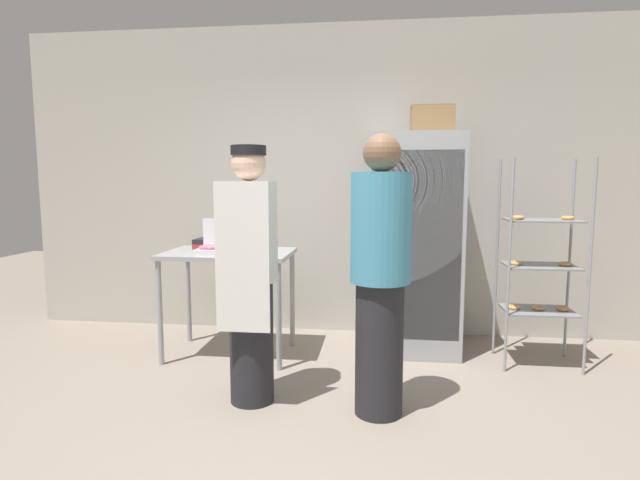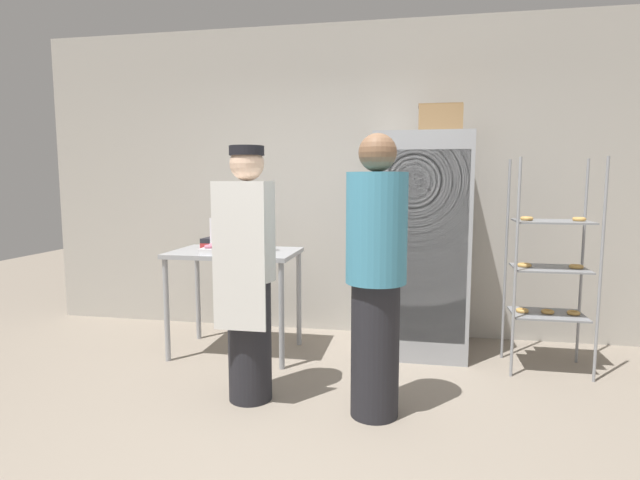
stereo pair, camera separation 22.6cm
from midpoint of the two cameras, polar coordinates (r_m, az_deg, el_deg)
name	(u,v)px [view 2 (the right image)]	position (r m, az deg, el deg)	size (l,w,h in m)	color
ground_plane	(312,438)	(3.10, 1.35, -21.69)	(14.00, 14.00, 0.00)	gray
back_wall	(356,181)	(4.88, 5.53, 6.68)	(6.40, 0.12, 2.95)	#B7B2A8
refrigerator	(420,244)	(4.39, 12.82, -0.49)	(0.78, 0.76, 1.87)	#9EA0A5
baking_rack	(550,268)	(4.29, 26.19, -2.93)	(0.60, 0.43, 1.65)	#93969B
prep_counter	(235,263)	(4.28, -8.19, -2.67)	(1.05, 0.68, 0.89)	#9EA0A5
donut_box	(219,248)	(4.12, -9.96, -0.87)	(0.25, 0.24, 0.28)	white
blender_pitcher	(262,236)	(4.19, -5.16, 0.41)	(0.14, 0.14, 0.29)	#99999E
binder_stack	(221,243)	(4.49, -9.80, -0.31)	(0.31, 0.24, 0.09)	#B72D2D
cardboard_storage_box	(440,120)	(4.45, 15.00, 13.13)	(0.36, 0.33, 0.25)	#937047
person_baker	(248,271)	(3.32, -6.26, -3.53)	(0.36, 0.38, 1.70)	#232328
person_customer	(376,275)	(3.10, 8.49, -4.04)	(0.37, 0.37, 1.76)	#232328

